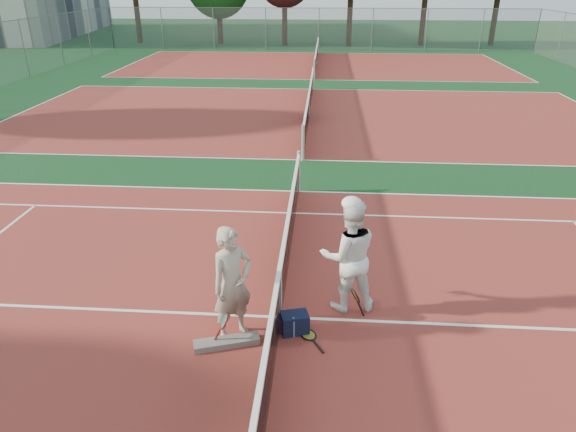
% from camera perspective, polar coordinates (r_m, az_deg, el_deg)
% --- Properties ---
extents(ground, '(130.00, 130.00, 0.00)m').
position_cam_1_polar(ground, '(8.62, -0.83, -11.20)').
color(ground, '#0E3518').
rests_on(ground, ground).
extents(court_main, '(23.77, 10.97, 0.01)m').
position_cam_1_polar(court_main, '(8.61, -0.83, -11.18)').
color(court_main, maroon).
rests_on(court_main, ground).
extents(court_far_a, '(23.77, 10.97, 0.01)m').
position_cam_1_polar(court_far_a, '(21.06, 2.34, 11.04)').
color(court_far_a, maroon).
rests_on(court_far_a, ground).
extents(court_far_b, '(23.77, 10.97, 0.01)m').
position_cam_1_polar(court_far_b, '(34.31, 3.16, 16.48)').
color(court_far_b, maroon).
rests_on(court_far_b, ground).
extents(net_main, '(0.10, 10.98, 1.02)m').
position_cam_1_polar(net_main, '(8.32, -0.85, -8.37)').
color(net_main, black).
rests_on(net_main, ground).
extents(net_far_a, '(0.10, 10.98, 1.02)m').
position_cam_1_polar(net_far_a, '(20.94, 2.37, 12.38)').
color(net_far_a, black).
rests_on(net_far_a, ground).
extents(net_far_b, '(0.10, 10.98, 1.02)m').
position_cam_1_polar(net_far_b, '(34.23, 3.18, 17.32)').
color(net_far_b, black).
rests_on(net_far_b, ground).
extents(fence_back, '(32.00, 0.06, 3.00)m').
position_cam_1_polar(fence_back, '(41.08, 3.43, 19.99)').
color(fence_back, slate).
rests_on(fence_back, ground).
extents(player_a, '(0.80, 0.79, 1.86)m').
position_cam_1_polar(player_a, '(7.77, -6.21, -7.54)').
color(player_a, '#B6A48D').
rests_on(player_a, ground).
extents(player_b, '(1.07, 0.90, 1.95)m').
position_cam_1_polar(player_b, '(8.42, 6.77, -4.42)').
color(player_b, white).
rests_on(player_b, ground).
extents(racket_red, '(0.34, 0.32, 0.55)m').
position_cam_1_polar(racket_red, '(7.97, -7.04, -12.39)').
color(racket_red, maroon).
rests_on(racket_red, ground).
extents(racket_black_held, '(0.34, 0.35, 0.57)m').
position_cam_1_polar(racket_black_held, '(8.51, 7.43, -9.64)').
color(racket_black_held, black).
rests_on(racket_black_held, ground).
extents(racket_spare, '(0.53, 0.65, 0.03)m').
position_cam_1_polar(racket_spare, '(8.23, 2.30, -13.06)').
color(racket_spare, black).
rests_on(racket_spare, ground).
extents(sports_bag_navy, '(0.48, 0.39, 0.33)m').
position_cam_1_polar(sports_bag_navy, '(8.22, 0.75, -11.79)').
color(sports_bag_navy, black).
rests_on(sports_bag_navy, ground).
extents(sports_bag_purple, '(0.34, 0.27, 0.25)m').
position_cam_1_polar(sports_bag_purple, '(8.25, -0.21, -11.97)').
color(sports_bag_purple, black).
rests_on(sports_bag_purple, ground).
extents(net_cover_canvas, '(1.02, 0.52, 0.10)m').
position_cam_1_polar(net_cover_canvas, '(8.08, -6.83, -13.76)').
color(net_cover_canvas, '#68635E').
rests_on(net_cover_canvas, ground).
extents(water_bottle, '(0.09, 0.09, 0.30)m').
position_cam_1_polar(water_bottle, '(8.14, 0.61, -12.33)').
color(water_bottle, '#C9DFFF').
rests_on(water_bottle, ground).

